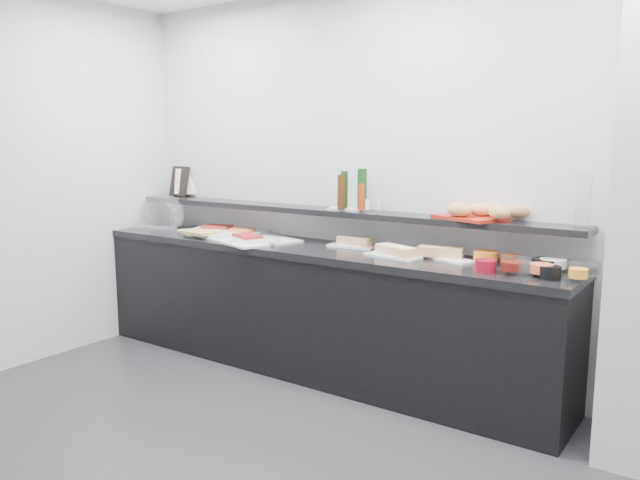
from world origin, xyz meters
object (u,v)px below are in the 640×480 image
Objects in this scene: condiment_tray at (346,209)px; bread_tray at (470,218)px; framed_print at (179,181)px; cloche_base at (164,226)px; sandwich_plate_mid at (393,256)px; carafe at (584,201)px.

condiment_tray is 0.60× the size of bread_tray.
framed_print reaches higher than bread_tray.
framed_print reaches higher than cloche_base.
cloche_base is 1.74m from condiment_tray.
bread_tray is at bearing 37.33° from sandwich_plate_mid.
condiment_tray is (1.71, 0.19, 0.24)m from cloche_base.
cloche_base is 1.16× the size of sandwich_plate_mid.
cloche_base is at bearing -177.47° from carafe.
bread_tray is at bearing -16.80° from condiment_tray.
bread_tray is (0.93, -0.03, 0.00)m from condiment_tray.
condiment_tray is at bearing -161.47° from bread_tray.
framed_print is at bearing -161.58° from bread_tray.
bread_tray reaches higher than cloche_base.
framed_print is (-0.05, 0.24, 0.36)m from cloche_base.
carafe is at bearing 4.20° from framed_print.
framed_print is at bearing 85.19° from cloche_base.
framed_print is 2.69m from bread_tray.
framed_print is 3.35m from carafe.
condiment_tray is at bearing 162.25° from sandwich_plate_mid.
carafe reaches higher than framed_print.
cloche_base is 2.65m from bread_tray.
cloche_base is at bearing 171.03° from condiment_tray.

